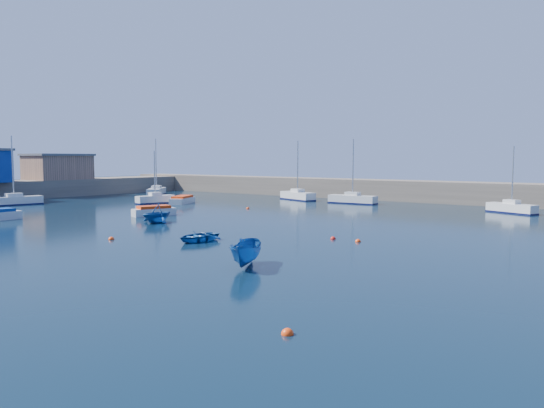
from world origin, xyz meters
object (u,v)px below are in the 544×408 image
Objects in this scene: brick_shed_a at (58,168)px; sailboat_4 at (157,191)px; sailboat_7 at (511,208)px; sailboat_2 at (14,200)px; sailboat_3 at (155,199)px; motorboat_2 at (182,200)px; sailboat_5 at (298,195)px; dinghy_left at (157,213)px; sailboat_6 at (353,199)px; dinghy_center at (198,237)px; dinghy_right at (246,254)px; motorboat_1 at (154,211)px.

sailboat_4 is (9.50, 10.09, -3.55)m from brick_shed_a.
sailboat_2 is at bearing 139.70° from sailboat_7.
sailboat_3 reaches higher than motorboat_2.
sailboat_5 is (31.77, 14.73, -3.52)m from brick_shed_a.
sailboat_3 is 15.34m from sailboat_4.
dinghy_left is (26.65, -1.53, 0.26)m from sailboat_2.
sailboat_4 is 16.42m from motorboat_2.
sailboat_2 is 54.70m from sailboat_7.
brick_shed_a reaches higher than dinghy_left.
motorboat_2 is at bearing 53.54° from sailboat_2.
sailboat_6 is at bearing -31.31° from sailboat_4.
sailboat_5 is 15.22m from motorboat_2.
sailboat_4 reaches higher than dinghy_center.
sailboat_5 is 26.55m from sailboat_7.
sailboat_5 is 2.22× the size of dinghy_right.
sailboat_5 is 1.83× the size of motorboat_1.
motorboat_1 is at bearing 15.12° from sailboat_2.
brick_shed_a is 59.91m from sailboat_7.
motorboat_2 is (23.69, 1.84, -3.66)m from brick_shed_a.
sailboat_6 reaches higher than sailboat_5.
sailboat_6 reaches higher than sailboat_3.
sailboat_6 is 2.23× the size of dinghy_right.
sailboat_4 is 1.26× the size of sailboat_7.
dinghy_left is at bearing 162.77° from sailboat_7.
sailboat_6 is at bearing 90.57° from motorboat_1.
sailboat_5 is 43.42m from dinghy_right.
sailboat_3 is 0.82× the size of sailboat_5.
sailboat_2 reaches higher than dinghy_right.
sailboat_7 is at bearing 32.50° from sailboat_3.
sailboat_4 reaches higher than sailboat_2.
sailboat_4 is 35.34m from dinghy_left.
sailboat_3 is 14.40m from motorboat_1.
sailboat_7 is 36.25m from dinghy_right.
sailboat_6 is 1.17× the size of sailboat_7.
sailboat_6 reaches higher than motorboat_2.
sailboat_4 is 55.17m from dinghy_right.
dinghy_center is at bearing -66.55° from motorboat_2.
sailboat_4 is 22.75m from sailboat_5.
sailboat_2 reaches higher than motorboat_2.
sailboat_4 is 29.74m from motorboat_1.
sailboat_5 is (22.27, 4.64, 0.03)m from sailboat_4.
sailboat_5 is at bearing 83.23° from sailboat_6.
sailboat_4 is at bearing 46.73° from brick_shed_a.
motorboat_2 is at bearing 131.09° from sailboat_7.
dinghy_right reaches higher than motorboat_2.
motorboat_2 is at bearing 145.62° from motorboat_1.
sailboat_6 is at bearing 110.47° from sailboat_7.
brick_shed_a is 21.29m from sailboat_3.
sailboat_6 reaches higher than sailboat_7.
sailboat_4 reaches higher than dinghy_right.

